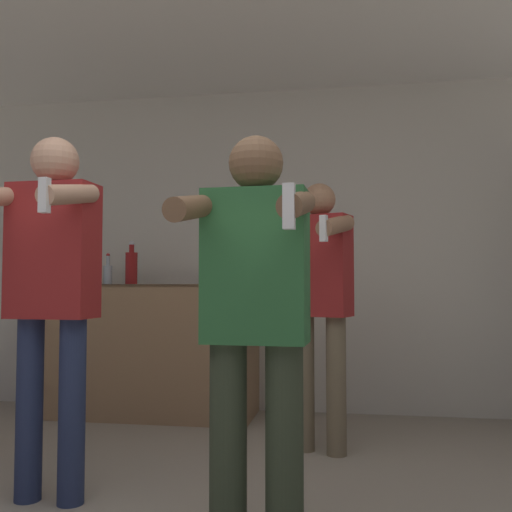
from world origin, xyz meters
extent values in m
cube|color=beige|center=(0.00, 3.16, 1.27)|extent=(7.00, 0.06, 2.55)
cube|color=#997551|center=(-0.91, 2.84, 0.49)|extent=(1.57, 0.59, 0.98)
cube|color=brown|center=(-0.91, 2.84, 0.99)|extent=(1.60, 0.62, 0.01)
cylinder|color=maroon|center=(-1.04, 2.75, 1.11)|extent=(0.09, 0.09, 0.24)
cylinder|color=maroon|center=(-1.04, 2.75, 1.26)|extent=(0.04, 0.04, 0.07)
sphere|color=silver|center=(-1.04, 2.75, 1.30)|extent=(0.04, 0.04, 0.04)
cylinder|color=silver|center=(-1.23, 2.75, 1.06)|extent=(0.06, 0.06, 0.14)
cylinder|color=silver|center=(-1.23, 2.75, 1.17)|extent=(0.03, 0.03, 0.08)
sphere|color=maroon|center=(-1.23, 2.75, 1.21)|extent=(0.03, 0.03, 0.03)
cylinder|color=maroon|center=(-0.28, 2.75, 1.08)|extent=(0.07, 0.07, 0.17)
cylinder|color=maroon|center=(-0.28, 2.75, 1.19)|extent=(0.03, 0.03, 0.05)
sphere|color=silver|center=(-0.28, 2.75, 1.21)|extent=(0.03, 0.03, 0.03)
cylinder|color=#194723|center=(-1.35, 2.75, 1.08)|extent=(0.08, 0.08, 0.17)
cylinder|color=#194723|center=(-1.35, 2.75, 1.20)|extent=(0.04, 0.04, 0.06)
sphere|color=maroon|center=(-1.35, 2.75, 1.23)|extent=(0.04, 0.04, 0.04)
cylinder|color=#38422D|center=(0.13, 0.78, 0.38)|extent=(0.14, 0.14, 0.77)
cylinder|color=#38422D|center=(0.34, 0.77, 0.38)|extent=(0.14, 0.14, 0.77)
cube|color=#2D6B38|center=(0.24, 0.77, 1.05)|extent=(0.40, 0.22, 0.57)
sphere|color=brown|center=(0.24, 0.77, 1.45)|extent=(0.21, 0.21, 0.21)
cylinder|color=brown|center=(0.05, 0.58, 1.26)|extent=(0.10, 0.41, 0.15)
cylinder|color=brown|center=(0.41, 0.57, 1.26)|extent=(0.10, 0.41, 0.15)
cube|color=white|center=(0.41, 0.37, 1.22)|extent=(0.04, 0.04, 0.14)
cylinder|color=navy|center=(-0.88, 1.11, 0.42)|extent=(0.12, 0.12, 0.83)
cylinder|color=navy|center=(-0.66, 1.10, 0.42)|extent=(0.12, 0.12, 0.83)
cube|color=maroon|center=(-0.77, 1.10, 1.14)|extent=(0.39, 0.21, 0.62)
sphere|color=tan|center=(-0.77, 1.10, 1.56)|extent=(0.22, 0.22, 0.22)
cylinder|color=tan|center=(-0.59, 0.91, 1.37)|extent=(0.10, 0.40, 0.15)
cube|color=white|center=(-0.60, 0.72, 1.34)|extent=(0.04, 0.04, 0.14)
cylinder|color=#75664C|center=(0.31, 2.10, 0.40)|extent=(0.12, 0.12, 0.80)
cylinder|color=#75664C|center=(0.50, 2.04, 0.40)|extent=(0.12, 0.12, 0.80)
cube|color=maroon|center=(0.41, 2.07, 1.10)|extent=(0.41, 0.30, 0.60)
sphere|color=#9E7051|center=(0.41, 2.07, 1.50)|extent=(0.20, 0.20, 0.20)
cylinder|color=#9E7051|center=(0.19, 1.94, 1.31)|extent=(0.21, 0.40, 0.16)
cylinder|color=#9E7051|center=(0.51, 1.84, 1.31)|extent=(0.21, 0.40, 0.16)
cube|color=white|center=(0.45, 1.66, 1.28)|extent=(0.05, 0.05, 0.14)
camera|label=1|loc=(0.59, -1.34, 0.98)|focal=40.00mm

